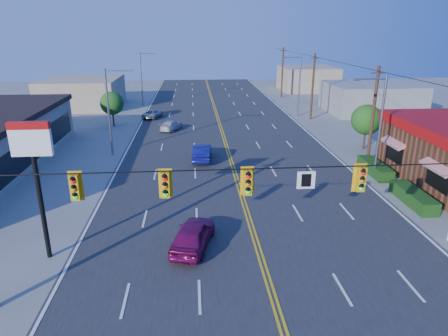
{
  "coord_description": "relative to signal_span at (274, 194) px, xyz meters",
  "views": [
    {
      "loc": [
        -3.35,
        -14.86,
        11.28
      ],
      "look_at": [
        -1.28,
        11.03,
        2.2
      ],
      "focal_mm": 32.0,
      "sensor_mm": 36.0,
      "label": 1
    }
  ],
  "objects": [
    {
      "name": "utility_pole_mid",
      "position": [
        12.32,
        36.0,
        -0.69
      ],
      "size": [
        0.28,
        0.28,
        8.4
      ],
      "primitive_type": "cylinder",
      "color": "#47301E",
      "rests_on": "ground"
    },
    {
      "name": "bld_east_far",
      "position": [
        19.12,
        62.0,
        -2.69
      ],
      "size": [
        10.0,
        10.0,
        4.4
      ],
      "primitive_type": "cube",
      "color": "tan",
      "rests_on": "ground"
    },
    {
      "name": "car_white",
      "position": [
        -5.75,
        31.13,
        -4.33
      ],
      "size": [
        2.81,
        4.13,
        1.11
      ],
      "primitive_type": "imported",
      "rotation": [
        0.0,
        0.0,
        2.78
      ],
      "color": "#BBBBBB",
      "rests_on": "ground"
    },
    {
      "name": "bld_west_far",
      "position": [
        -19.88,
        48.0,
        -2.79
      ],
      "size": [
        11.0,
        12.0,
        4.2
      ],
      "primitive_type": "cube",
      "color": "tan",
      "rests_on": "ground"
    },
    {
      "name": "car_silver",
      "position": [
        -8.53,
        38.2,
        -4.33
      ],
      "size": [
        2.79,
        4.35,
        1.12
      ],
      "primitive_type": "imported",
      "rotation": [
        0.0,
        0.0,
        2.89
      ],
      "color": "#AAAAAF",
      "rests_on": "ground"
    },
    {
      "name": "road",
      "position": [
        0.12,
        20.0,
        -4.86
      ],
      "size": [
        20.0,
        120.0,
        0.06
      ],
      "primitive_type": "cube",
      "color": "#2D2D30",
      "rests_on": "ground"
    },
    {
      "name": "signal_span",
      "position": [
        0.0,
        0.0,
        0.0
      ],
      "size": [
        24.32,
        0.34,
        9.0
      ],
      "color": "#47301E",
      "rests_on": "ground"
    },
    {
      "name": "tree_kfc_rear",
      "position": [
        13.62,
        22.0,
        -1.95
      ],
      "size": [
        2.94,
        2.94,
        4.41
      ],
      "color": "#47301E",
      "rests_on": "ground"
    },
    {
      "name": "utility_pole_near",
      "position": [
        12.32,
        18.0,
        -0.69
      ],
      "size": [
        0.28,
        0.28,
        8.4
      ],
      "primitive_type": "cylinder",
      "color": "#47301E",
      "rests_on": "ground"
    },
    {
      "name": "tree_west",
      "position": [
        -12.88,
        34.0,
        -2.09
      ],
      "size": [
        2.8,
        2.8,
        4.2
      ],
      "color": "#47301E",
      "rests_on": "ground"
    },
    {
      "name": "streetlight_sw",
      "position": [
        -10.67,
        22.0,
        -0.37
      ],
      "size": [
        2.55,
        0.25,
        8.0
      ],
      "color": "gray",
      "rests_on": "ground"
    },
    {
      "name": "pizza_hut_sign",
      "position": [
        -10.88,
        4.0,
        0.3
      ],
      "size": [
        1.9,
        0.3,
        6.85
      ],
      "color": "black",
      "rests_on": "ground"
    },
    {
      "name": "streetlight_nw",
      "position": [
        -10.67,
        48.0,
        -0.37
      ],
      "size": [
        2.55,
        0.25,
        8.0
      ],
      "color": "gray",
      "rests_on": "ground"
    },
    {
      "name": "utility_pole_far",
      "position": [
        12.32,
        54.0,
        -0.69
      ],
      "size": [
        0.28,
        0.28,
        8.4
      ],
      "primitive_type": "cylinder",
      "color": "#47301E",
      "rests_on": "ground"
    },
    {
      "name": "car_blue",
      "position": [
        -2.45,
        19.56,
        -4.16
      ],
      "size": [
        1.89,
        4.5,
        1.45
      ],
      "primitive_type": "imported",
      "rotation": [
        0.0,
        0.0,
        3.06
      ],
      "color": "navy",
      "rests_on": "ground"
    },
    {
      "name": "streetlight_ne",
      "position": [
        10.91,
        38.0,
        -0.37
      ],
      "size": [
        2.55,
        0.25,
        8.0
      ],
      "color": "gray",
      "rests_on": "ground"
    },
    {
      "name": "car_magenta",
      "position": [
        -3.37,
        4.3,
        -4.14
      ],
      "size": [
        2.81,
        4.68,
        1.49
      ],
      "primitive_type": "imported",
      "rotation": [
        0.0,
        0.0,
        2.89
      ],
      "color": "#770D47",
      "rests_on": "ground"
    },
    {
      "name": "bld_east_mid",
      "position": [
        22.12,
        40.0,
        -2.89
      ],
      "size": [
        12.0,
        10.0,
        4.0
      ],
      "primitive_type": "cube",
      "color": "gray",
      "rests_on": "ground"
    },
    {
      "name": "streetlight_se",
      "position": [
        10.91,
        14.0,
        -0.37
      ],
      "size": [
        2.55,
        0.25,
        8.0
      ],
      "color": "gray",
      "rests_on": "ground"
    },
    {
      "name": "ground",
      "position": [
        0.12,
        0.0,
        -4.89
      ],
      "size": [
        160.0,
        160.0,
        0.0
      ],
      "primitive_type": "plane",
      "color": "gray",
      "rests_on": "ground"
    }
  ]
}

